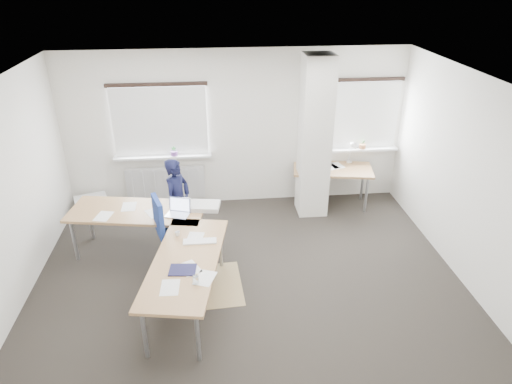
{
  "coord_description": "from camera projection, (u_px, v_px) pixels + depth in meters",
  "views": [
    {
      "loc": [
        -0.42,
        -5.18,
        4.04
      ],
      "look_at": [
        0.2,
        0.9,
        0.96
      ],
      "focal_mm": 32.0,
      "sensor_mm": 36.0,
      "label": 1
    }
  ],
  "objects": [
    {
      "name": "desk_side",
      "position": [
        333.0,
        170.0,
        8.23
      ],
      "size": [
        1.5,
        0.93,
        1.22
      ],
      "rotation": [
        0.0,
        0.0,
        -0.17
      ],
      "color": "#8B603B",
      "rests_on": "ground"
    },
    {
      "name": "white_crate",
      "position": [
        92.0,
        206.0,
        8.11
      ],
      "size": [
        0.64,
        0.53,
        0.33
      ],
      "primitive_type": "cube",
      "rotation": [
        0.0,
        0.0,
        0.33
      ],
      "color": "white",
      "rests_on": "ground"
    },
    {
      "name": "person",
      "position": [
        178.0,
        201.0,
        7.12
      ],
      "size": [
        0.56,
        0.61,
        1.41
      ],
      "primitive_type": "imported",
      "rotation": [
        0.0,
        0.0,
        1.01
      ],
      "color": "black",
      "rests_on": "ground"
    },
    {
      "name": "ground",
      "position": [
        249.0,
        281.0,
        6.46
      ],
      "size": [
        6.0,
        6.0,
        0.0
      ],
      "primitive_type": "plane",
      "color": "black",
      "rests_on": "ground"
    },
    {
      "name": "desk_main",
      "position": [
        164.0,
        234.0,
        6.27
      ],
      "size": [
        2.4,
        2.98,
        0.96
      ],
      "rotation": [
        0.0,
        0.0,
        -0.17
      ],
      "color": "#8B603B",
      "rests_on": "ground"
    },
    {
      "name": "floor_mat",
      "position": [
        199.0,
        286.0,
        6.35
      ],
      "size": [
        1.23,
        1.06,
        0.01
      ],
      "primitive_type": "cube",
      "rotation": [
        0.0,
        0.0,
        0.06
      ],
      "color": "#9C8255",
      "rests_on": "ground"
    },
    {
      "name": "room_shell",
      "position": [
        258.0,
        154.0,
        6.09
      ],
      "size": [
        6.04,
        5.04,
        2.82
      ],
      "color": "silver",
      "rests_on": "ground"
    },
    {
      "name": "task_chair",
      "position": [
        176.0,
        247.0,
        6.67
      ],
      "size": [
        0.66,
        0.64,
        1.15
      ],
      "rotation": [
        0.0,
        0.0,
        0.32
      ],
      "color": "navy",
      "rests_on": "ground"
    }
  ]
}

